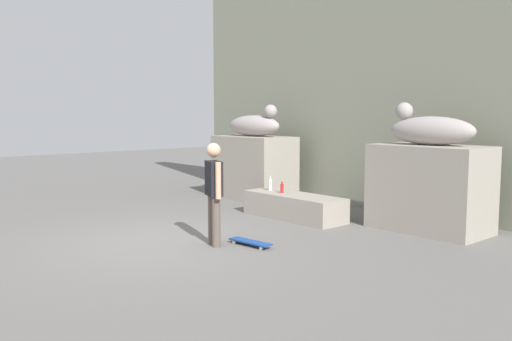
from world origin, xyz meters
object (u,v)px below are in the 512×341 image
(statue_reclining_left, at_px, (255,125))
(skater, at_px, (214,189))
(skateboard, at_px, (250,242))
(bottle_clear, at_px, (270,184))
(statue_reclining_right, at_px, (430,129))
(bottle_red, at_px, (282,188))

(statue_reclining_left, xyz_separation_m, skater, (3.14, -3.62, -0.93))
(skateboard, height_order, bottle_clear, bottle_clear)
(statue_reclining_right, bearing_deg, skater, 59.80)
(statue_reclining_right, distance_m, skater, 4.09)
(statue_reclining_left, bearing_deg, bottle_red, -32.90)
(statue_reclining_right, bearing_deg, bottle_red, 16.20)
(skater, relative_size, bottle_clear, 5.21)
(statue_reclining_right, relative_size, skateboard, 2.02)
(statue_reclining_right, distance_m, skateboard, 3.87)
(skateboard, distance_m, bottle_clear, 2.93)
(skateboard, bearing_deg, bottle_clear, 124.68)
(skater, height_order, bottle_clear, skater)
(skater, bearing_deg, statue_reclining_left, 150.03)
(skateboard, bearing_deg, statue_reclining_left, 131.83)
(statue_reclining_right, xyz_separation_m, skater, (-1.66, -3.61, -0.93))
(skater, relative_size, bottle_red, 6.45)
(bottle_red, relative_size, bottle_clear, 0.81)
(bottle_red, bearing_deg, skater, -67.58)
(statue_reclining_left, height_order, statue_reclining_right, same)
(statue_reclining_right, xyz_separation_m, bottle_clear, (-3.13, -1.02, -1.22))
(skater, xyz_separation_m, bottle_red, (-1.05, 2.54, -0.32))
(bottle_clear, bearing_deg, statue_reclining_right, 18.11)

